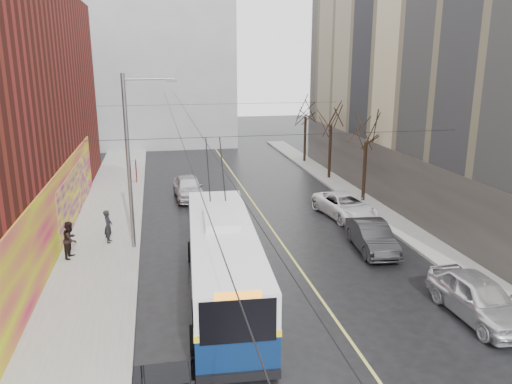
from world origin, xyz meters
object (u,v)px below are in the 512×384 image
tree_mid (331,115)px  parked_car_a (479,298)px  pedestrian_b (70,240)px  tree_near (367,131)px  parked_car_c (345,206)px  following_car (188,187)px  parked_car_b (372,237)px  trolleybus (223,261)px  pedestrian_a (108,226)px  tree_far (306,108)px  streetlight_pole (131,158)px

tree_mid → parked_car_a: 23.40m
pedestrian_b → tree_near: bearing=-55.4°
parked_car_a → parked_car_c: size_ratio=0.92×
following_car → tree_mid: bearing=14.2°
parked_car_b → tree_near: bearing=74.9°
following_car → parked_car_a: bearing=-66.0°
trolleybus → parked_car_a: 10.05m
trolleybus → following_car: size_ratio=2.60×
parked_car_c → pedestrian_a: bearing=-179.7°
tree_far → parked_car_b: (-3.20, -22.59, -4.38)m
tree_near → pedestrian_a: 17.80m
tree_far → tree_mid: bearing=-90.0°
parked_car_a → tree_far: bearing=84.9°
parked_car_b → following_car: (-8.61, 11.98, 0.05)m
tree_far → streetlight_pole: bearing=-127.1°
tree_mid → following_car: 13.13m
parked_car_b → trolleybus: bearing=-150.8°
tree_near → parked_car_c: bearing=-130.3°
parked_car_b → tree_mid: bearing=83.8°
tree_near → parked_car_b: tree_near is taller
streetlight_pole → parked_car_c: streetlight_pole is taller
streetlight_pole → parked_car_a: (13.03, -9.89, -4.01)m
parked_car_a → parked_car_c: bearing=90.4°
tree_far → pedestrian_a: size_ratio=3.69×
tree_far → parked_car_c: bearing=-98.3°
parked_car_c → following_car: bearing=137.8°
streetlight_pole → pedestrian_b: size_ratio=4.86×
tree_mid → parked_car_b: tree_mid is taller
tree_near → trolleybus: bearing=-133.1°
tree_near → tree_far: bearing=90.0°
tree_far → parked_car_b: bearing=-98.1°
tree_near → following_car: 12.98m
tree_mid → pedestrian_a: bearing=-144.1°
tree_near → following_car: (-11.81, 3.39, -4.16)m
tree_near → pedestrian_a: tree_near is taller
tree_near → pedestrian_b: (-18.26, -6.84, -3.90)m
parked_car_a → pedestrian_a: 18.12m
following_car → pedestrian_b: pedestrian_b is taller
trolleybus → parked_car_a: (9.32, -3.66, -0.78)m
parked_car_c → parked_car_a: bearing=-96.7°
tree_near → following_car: size_ratio=1.34×
tree_mid → parked_car_b: 16.53m
parked_car_a → pedestrian_a: pedestrian_a is taller
parked_car_c → tree_far: bearing=73.5°
tree_mid → pedestrian_a: (-16.62, -12.03, -4.21)m
streetlight_pole → tree_mid: (15.14, 13.00, 0.41)m
parked_car_a → parked_car_b: size_ratio=1.06×
tree_near → parked_car_a: size_ratio=1.31×
parked_car_b → parked_car_c: 5.73m
tree_near → following_car: bearing=164.0°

